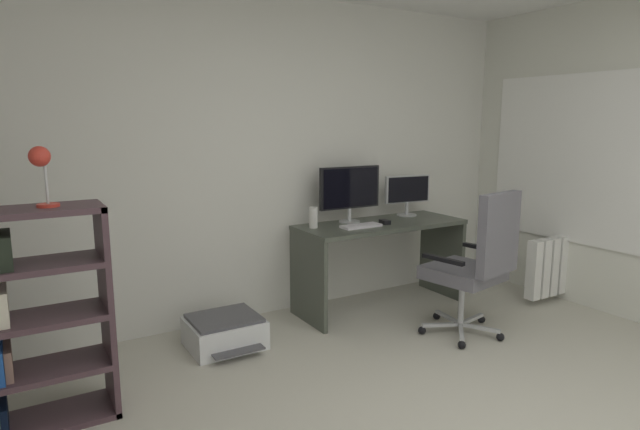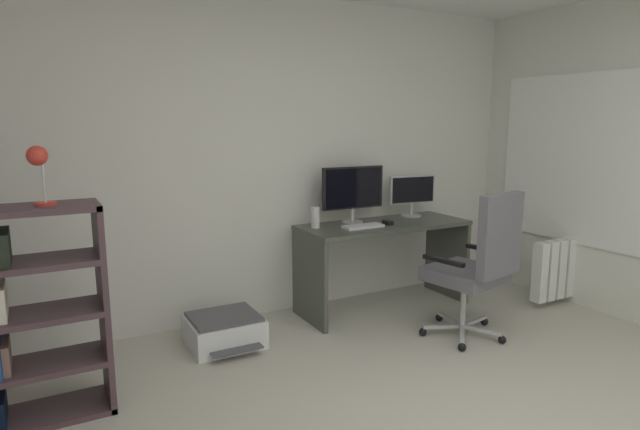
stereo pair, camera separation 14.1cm
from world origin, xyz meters
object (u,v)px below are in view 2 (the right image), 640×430
object	(u,v)px
desk	(384,246)
radiator	(563,268)
printer	(225,330)
keyboard	(363,226)
bookshelf	(16,316)
desktop_speaker	(315,217)
monitor_secondary	(412,192)
desk_lamp	(38,163)
monitor_main	(353,190)
computer_mouse	(388,222)
office_chair	(478,262)

from	to	relation	value
desk	radiator	bearing A→B (deg)	-24.48
printer	radiator	size ratio (longest dim) A/B	0.77
keyboard	bookshelf	size ratio (longest dim) A/B	0.29
bookshelf	printer	xyz separation A→B (m)	(1.27, 0.44, -0.49)
printer	radiator	xyz separation A→B (m)	(2.93, -0.58, 0.21)
desktop_speaker	printer	distance (m)	1.13
monitor_secondary	printer	bearing A→B (deg)	-172.69
keyboard	desktop_speaker	xyz separation A→B (m)	(-0.35, 0.17, 0.07)
desk_lamp	radiator	world-z (taller)	desk_lamp
desktop_speaker	desk_lamp	size ratio (longest dim) A/B	0.55
keyboard	monitor_main	bearing A→B (deg)	80.56
monitor_secondary	desk	bearing A→B (deg)	-160.11
radiator	monitor_main	bearing A→B (deg)	154.24
printer	desk	bearing A→B (deg)	3.61
keyboard	computer_mouse	bearing A→B (deg)	2.44
desktop_speaker	printer	bearing A→B (deg)	-167.30
desk	printer	size ratio (longest dim) A/B	2.77
monitor_secondary	office_chair	bearing A→B (deg)	-101.19
printer	desk_lamp	bearing A→B (deg)	-158.19
bookshelf	radiator	bearing A→B (deg)	-1.87
monitor_main	office_chair	distance (m)	1.21
keyboard	bookshelf	distance (m)	2.51
desk	monitor_main	world-z (taller)	monitor_main
keyboard	bookshelf	world-z (taller)	bookshelf
bookshelf	radiator	distance (m)	4.20
computer_mouse	desk_lamp	size ratio (longest dim) A/B	0.32
computer_mouse	desktop_speaker	world-z (taller)	desktop_speaker
computer_mouse	desk_lamp	distance (m)	2.66
monitor_main	office_chair	bearing A→B (deg)	-67.80
bookshelf	office_chair	bearing A→B (deg)	-7.05
desktop_speaker	bookshelf	world-z (taller)	bookshelf
bookshelf	radiator	size ratio (longest dim) A/B	1.72
monitor_secondary	desk_lamp	size ratio (longest dim) A/B	1.47
monitor_secondary	office_chair	size ratio (longest dim) A/B	0.41
monitor_secondary	desktop_speaker	xyz separation A→B (m)	(-1.02, -0.05, -0.14)
office_chair	desk_lamp	bearing A→B (deg)	172.53
keyboard	printer	bearing A→B (deg)	-178.95
desk_lamp	radiator	xyz separation A→B (m)	(4.02, -0.14, -1.07)
keyboard	monitor_secondary	bearing A→B (deg)	18.65
keyboard	desk	bearing A→B (deg)	16.29
desk	monitor_main	xyz separation A→B (m)	(-0.22, 0.15, 0.48)
keyboard	radiator	xyz separation A→B (m)	(1.73, -0.59, -0.44)
computer_mouse	monitor_secondary	bearing A→B (deg)	33.38
monitor_main	monitor_secondary	xyz separation A→B (m)	(0.63, 0.00, -0.06)
keyboard	radiator	world-z (taller)	keyboard
monitor_main	monitor_secondary	distance (m)	0.63
office_chair	monitor_secondary	bearing A→B (deg)	78.81
radiator	keyboard	bearing A→B (deg)	161.06
monitor_secondary	desk_lamp	distance (m)	3.07
bookshelf	printer	size ratio (longest dim) A/B	2.22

